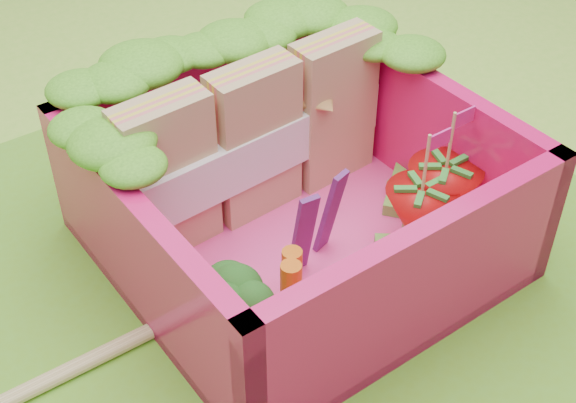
% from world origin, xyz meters
% --- Properties ---
extents(ground, '(14.00, 14.00, 0.00)m').
position_xyz_m(ground, '(0.00, 0.00, 0.00)').
color(ground, '#89D03A').
rests_on(ground, ground).
extents(placemat, '(2.60, 2.60, 0.03)m').
position_xyz_m(placemat, '(0.00, 0.00, 0.01)').
color(placemat, '#67AC26').
rests_on(placemat, ground).
extents(bento_floor, '(1.30, 1.30, 0.05)m').
position_xyz_m(bento_floor, '(0.07, -0.02, 0.06)').
color(bento_floor, '#FF4199').
rests_on(bento_floor, placemat).
extents(bento_box, '(1.30, 1.30, 0.55)m').
position_xyz_m(bento_box, '(0.07, -0.02, 0.31)').
color(bento_box, '#E1135F').
rests_on(bento_box, placemat).
extents(lettuce_ruffle, '(1.43, 0.76, 0.11)m').
position_xyz_m(lettuce_ruffle, '(0.07, 0.44, 0.64)').
color(lettuce_ruffle, '#398818').
rests_on(lettuce_ruffle, bento_box).
extents(sandwich_stack, '(1.11, 0.22, 0.61)m').
position_xyz_m(sandwich_stack, '(0.08, 0.24, 0.38)').
color(sandwich_stack, tan).
rests_on(sandwich_stack, bento_floor).
extents(broccoli, '(0.31, 0.31, 0.27)m').
position_xyz_m(broccoli, '(-0.39, -0.34, 0.27)').
color(broccoli, '#7BAD54').
rests_on(broccoli, bento_floor).
extents(carrot_sticks, '(0.14, 0.16, 0.28)m').
position_xyz_m(carrot_sticks, '(-0.17, -0.32, 0.21)').
color(carrot_sticks, orange).
rests_on(carrot_sticks, bento_floor).
extents(purple_wedges, '(0.22, 0.07, 0.38)m').
position_xyz_m(purple_wedges, '(0.06, -0.17, 0.27)').
color(purple_wedges, '#4F1B5F').
rests_on(purple_wedges, bento_floor).
extents(strawberry_left, '(0.26, 0.26, 0.50)m').
position_xyz_m(strawberry_left, '(0.41, -0.31, 0.22)').
color(strawberry_left, red).
rests_on(strawberry_left, bento_floor).
extents(strawberry_right, '(0.28, 0.28, 0.52)m').
position_xyz_m(strawberry_right, '(0.55, -0.28, 0.22)').
color(strawberry_right, red).
rests_on(strawberry_right, bento_floor).
extents(snap_peas, '(0.64, 0.60, 0.05)m').
position_xyz_m(snap_peas, '(0.46, -0.23, 0.11)').
color(snap_peas, '#62AC36').
rests_on(snap_peas, bento_floor).
extents(chopsticks, '(2.30, 0.10, 0.04)m').
position_xyz_m(chopsticks, '(-0.95, -0.07, 0.05)').
color(chopsticks, tan).
rests_on(chopsticks, placemat).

